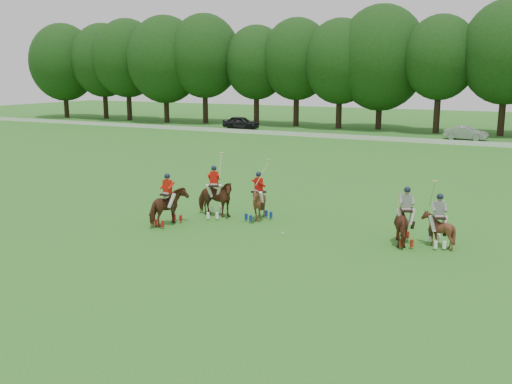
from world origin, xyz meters
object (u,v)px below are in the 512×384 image
at_px(polo_red_a, 168,207).
at_px(polo_stripe_a, 405,224).
at_px(polo_stripe_b, 438,228).
at_px(polo_ball, 283,234).
at_px(polo_red_b, 214,198).
at_px(car_mid, 466,133).
at_px(polo_red_c, 259,203).
at_px(car_left, 241,122).

height_order(polo_red_a, polo_stripe_a, polo_red_a).
relative_size(polo_red_a, polo_stripe_b, 0.88).
relative_size(polo_red_a, polo_ball, 25.86).
height_order(polo_red_b, polo_ball, polo_red_b).
relative_size(car_mid, polo_red_c, 1.48).
xyz_separation_m(car_left, polo_stripe_b, (29.64, -38.34, -0.02)).
height_order(car_left, polo_red_a, polo_red_a).
height_order(car_left, polo_stripe_b, polo_stripe_b).
bearing_deg(polo_red_c, polo_red_b, -171.16).
distance_m(car_left, polo_ball, 46.08).
xyz_separation_m(polo_red_a, polo_red_c, (3.18, 2.57, -0.04)).
relative_size(car_left, polo_red_a, 1.91).
bearing_deg(polo_red_c, polo_ball, -39.63).
xyz_separation_m(polo_red_a, polo_stripe_b, (11.16, 2.18, -0.11)).
bearing_deg(polo_stripe_b, car_mid, 95.80).
distance_m(car_left, polo_red_b, 42.97).
xyz_separation_m(car_mid, polo_red_c, (-4.08, -37.96, 0.12)).
height_order(car_mid, polo_ball, car_mid).
distance_m(car_left, polo_red_c, 43.70).
height_order(car_left, polo_ball, car_left).
distance_m(car_left, car_mid, 25.74).
distance_m(car_left, polo_stripe_b, 48.46).
relative_size(polo_red_b, polo_ball, 33.00).
xyz_separation_m(polo_red_c, polo_ball, (1.95, -1.62, -0.76)).
distance_m(polo_red_c, polo_ball, 2.64).
relative_size(polo_red_b, polo_stripe_b, 1.12).
xyz_separation_m(polo_red_b, polo_ball, (4.10, -1.28, -0.84)).
xyz_separation_m(polo_red_b, polo_stripe_b, (10.14, -0.05, -0.15)).
xyz_separation_m(polo_red_c, polo_stripe_b, (7.98, -0.38, -0.07)).
bearing_deg(polo_stripe_b, car_left, 127.70).
bearing_deg(polo_stripe_b, polo_ball, -168.46).
xyz_separation_m(polo_red_a, polo_stripe_a, (9.97, 1.92, -0.01)).
bearing_deg(polo_red_b, polo_red_a, -114.62).
xyz_separation_m(polo_stripe_b, polo_ball, (-6.03, -1.23, -0.69)).
bearing_deg(polo_red_b, polo_stripe_a, -2.02).
height_order(polo_red_b, polo_stripe_b, polo_red_b).
bearing_deg(polo_red_c, polo_stripe_b, -2.75).
bearing_deg(polo_red_c, car_mid, 83.86).
distance_m(polo_red_a, polo_ball, 5.27).
xyz_separation_m(car_left, polo_red_b, (19.50, -38.29, 0.13)).
bearing_deg(polo_ball, polo_stripe_b, 11.54).
bearing_deg(polo_ball, polo_red_c, 140.37).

